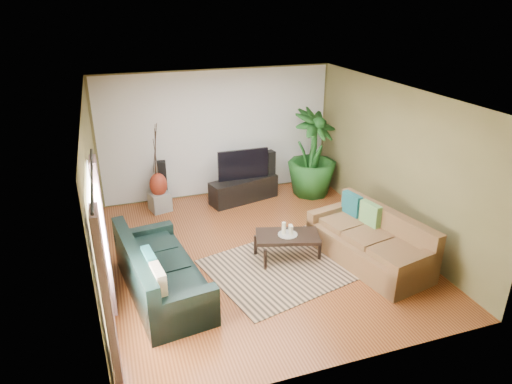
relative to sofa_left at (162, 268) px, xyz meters
name	(u,v)px	position (x,y,z in m)	size (l,w,h in m)	color
floor	(260,253)	(1.72, 0.61, -0.42)	(5.50, 5.50, 0.00)	brown
ceiling	(260,95)	(1.72, 0.61, 2.28)	(5.50, 5.50, 0.00)	white
wall_back	(218,134)	(1.72, 3.36, 0.93)	(5.00, 5.00, 0.00)	brown
wall_front	(344,270)	(1.72, -2.14, 0.93)	(5.00, 5.00, 0.00)	brown
wall_left	(95,200)	(-0.78, 0.61, 0.92)	(5.50, 5.50, 0.00)	brown
wall_right	(394,163)	(4.22, 0.61, 0.92)	(5.50, 5.50, 0.00)	brown
backwall_panel	(218,134)	(1.72, 3.35, 0.93)	(4.90, 4.90, 0.00)	white
window_pane	(98,251)	(-0.76, -0.99, 0.97)	(1.80, 1.80, 0.00)	white
curtain_near	(108,308)	(-0.71, -1.74, 0.72)	(0.08, 0.35, 2.20)	gray
curtain_far	(104,239)	(-0.71, -0.24, 0.72)	(0.08, 0.35, 2.20)	gray
curtain_rod	(92,176)	(-0.71, -0.99, 1.87)	(0.03, 0.03, 1.90)	black
sofa_left	(162,268)	(0.00, 0.00, 0.00)	(2.18, 0.93, 0.85)	black
sofa_right	(369,239)	(3.31, -0.21, 0.00)	(2.10, 0.94, 0.85)	brown
area_rug	(292,263)	(2.10, 0.11, -0.42)	(2.63, 1.86, 0.01)	tan
coffee_table	(287,246)	(2.11, 0.33, -0.21)	(1.04, 0.57, 0.42)	black
candle_tray	(288,234)	(2.11, 0.33, 0.01)	(0.32, 0.32, 0.01)	#989893
candle_tall	(284,228)	(2.05, 0.36, 0.12)	(0.07, 0.07, 0.21)	white
candle_mid	(291,230)	(2.15, 0.29, 0.09)	(0.07, 0.07, 0.16)	#F0EBCA
candle_short	(290,228)	(2.18, 0.39, 0.08)	(0.07, 0.07, 0.13)	#EAE5C6
tv_stand	(244,190)	(2.10, 2.78, -0.18)	(1.47, 0.44, 0.49)	black
television	(243,164)	(2.10, 2.80, 0.39)	(1.08, 0.06, 0.64)	black
speaker_left	(163,183)	(0.46, 3.11, 0.05)	(0.17, 0.19, 0.95)	black
speaker_right	(270,173)	(2.74, 2.92, 0.07)	(0.18, 0.20, 1.00)	black
potted_plant	(312,154)	(3.61, 2.64, 0.51)	(1.05, 1.05, 1.87)	#184818
plant_pot	(311,188)	(3.61, 2.64, -0.29)	(0.34, 0.34, 0.27)	black
pedestal	(160,201)	(0.34, 2.86, -0.23)	(0.38, 0.38, 0.38)	gray
vase	(158,185)	(0.34, 2.86, 0.13)	(0.35, 0.35, 0.49)	maroon
side_table	(147,252)	(-0.13, 0.83, -0.18)	(0.47, 0.47, 0.50)	brown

